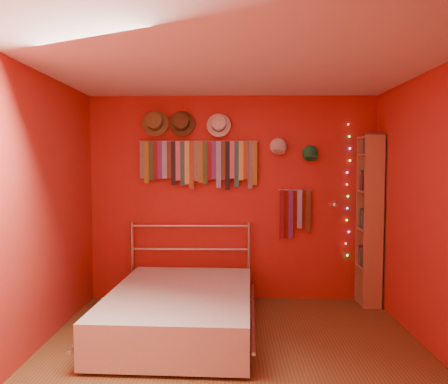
# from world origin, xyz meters

# --- Properties ---
(ground) EXTENTS (3.50, 3.50, 0.00)m
(ground) POSITION_xyz_m (0.00, 0.00, 0.00)
(ground) COLOR brown
(ground) RESTS_ON ground
(back_wall) EXTENTS (3.50, 0.02, 2.50)m
(back_wall) POSITION_xyz_m (0.00, 1.75, 1.25)
(back_wall) COLOR maroon
(back_wall) RESTS_ON ground
(right_wall) EXTENTS (0.02, 3.50, 2.50)m
(right_wall) POSITION_xyz_m (1.75, 0.00, 1.25)
(right_wall) COLOR maroon
(right_wall) RESTS_ON ground
(left_wall) EXTENTS (0.02, 3.50, 2.50)m
(left_wall) POSITION_xyz_m (-1.75, 0.00, 1.25)
(left_wall) COLOR maroon
(left_wall) RESTS_ON ground
(ceiling) EXTENTS (3.50, 3.50, 0.02)m
(ceiling) POSITION_xyz_m (0.00, 0.00, 2.50)
(ceiling) COLOR white
(ceiling) RESTS_ON back_wall
(tie_rack) EXTENTS (1.45, 0.03, 0.60)m
(tie_rack) POSITION_xyz_m (-0.41, 1.68, 1.71)
(tie_rack) COLOR silver
(tie_rack) RESTS_ON back_wall
(small_tie_rack) EXTENTS (0.40, 0.03, 0.60)m
(small_tie_rack) POSITION_xyz_m (0.75, 1.69, 1.10)
(small_tie_rack) COLOR silver
(small_tie_rack) RESTS_ON back_wall
(fedora_olive) EXTENTS (0.32, 0.18, 0.32)m
(fedora_olive) POSITION_xyz_m (-0.94, 1.65, 2.17)
(fedora_olive) COLOR brown
(fedora_olive) RESTS_ON back_wall
(fedora_brown) EXTENTS (0.31, 0.17, 0.31)m
(fedora_brown) POSITION_xyz_m (-0.62, 1.65, 2.17)
(fedora_brown) COLOR #4F391C
(fedora_brown) RESTS_ON back_wall
(fedora_white) EXTENTS (0.29, 0.16, 0.29)m
(fedora_white) POSITION_xyz_m (-0.17, 1.65, 2.15)
(fedora_white) COLOR silver
(fedora_white) RESTS_ON back_wall
(cap_white) EXTENTS (0.19, 0.24, 0.19)m
(cap_white) POSITION_xyz_m (0.55, 1.70, 1.88)
(cap_white) COLOR silver
(cap_white) RESTS_ON back_wall
(cap_green) EXTENTS (0.19, 0.23, 0.19)m
(cap_green) POSITION_xyz_m (0.94, 1.70, 1.80)
(cap_green) COLOR #19733E
(cap_green) RESTS_ON back_wall
(fairy_lights) EXTENTS (0.06, 0.02, 1.62)m
(fairy_lights) POSITION_xyz_m (1.40, 1.71, 1.35)
(fairy_lights) COLOR #FF3333
(fairy_lights) RESTS_ON back_wall
(reading_lamp) EXTENTS (0.07, 0.29, 0.09)m
(reading_lamp) POSITION_xyz_m (1.19, 1.52, 1.19)
(reading_lamp) COLOR silver
(reading_lamp) RESTS_ON back_wall
(bookshelf) EXTENTS (0.25, 0.34, 2.00)m
(bookshelf) POSITION_xyz_m (1.66, 1.53, 1.02)
(bookshelf) COLOR #AB7C4D
(bookshelf) RESTS_ON ground
(bed) EXTENTS (1.54, 2.04, 0.97)m
(bed) POSITION_xyz_m (-0.52, 0.63, 0.23)
(bed) COLOR silver
(bed) RESTS_ON ground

